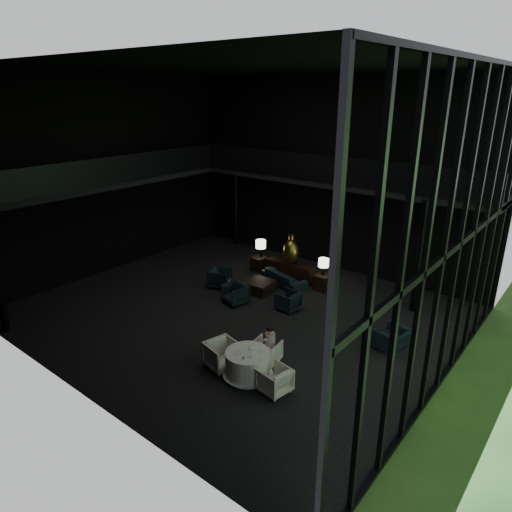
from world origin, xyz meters
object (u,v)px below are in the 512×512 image
Objects in this scene: dining_chair_east at (274,379)px; console at (290,271)px; table_lamp_left at (261,245)px; lounge_armchair_west at (220,277)px; sofa at (284,276)px; bronze_urn at (291,251)px; table_lamp_right at (324,263)px; window_armchair at (392,337)px; child at (270,337)px; side_table_right at (322,282)px; lounge_armchair_east at (288,301)px; dining_chair_west at (222,352)px; dining_table at (248,366)px; side_table_left at (258,264)px; lounge_armchair_south at (235,293)px; coffee_table at (260,286)px; dining_chair_north at (266,351)px.

console is at bearing -138.95° from dining_chair_east.
table_lamp_left reaches higher than lounge_armchair_west.
sofa is 2.32× the size of lounge_armchair_west.
bronze_urn reaches higher than sofa.
dining_chair_east is (2.36, -6.34, -0.72)m from table_lamp_right.
child is at bearing -30.21° from window_armchair.
lounge_armchair_east is (-0.05, -2.27, 0.05)m from side_table_right.
table_lamp_left is 0.85× the size of lounge_armchair_west.
sofa is 6.10m from dining_chair_west.
child reaches higher than dining_table.
side_table_left is 3.30m from table_lamp_right.
dining_chair_east is 0.79× the size of dining_chair_west.
lounge_armchair_south reaches higher than dining_chair_east.
table_lamp_left is 3.31m from side_table_right.
dining_chair_east reaches higher than coffee_table.
dining_chair_west reaches higher than sofa.
coffee_table is (1.42, -1.87, -0.91)m from table_lamp_left.
dining_chair_west reaches higher than console.
table_lamp_left is 0.52× the size of dining_table.
dining_chair_north is (4.67, -3.08, -0.07)m from lounge_armchair_west.
console is 0.86m from bronze_urn.
table_lamp_right is 4.08m from lounge_armchair_west.
table_lamp_right reaches higher than dining_chair_north.
dining_chair_west is (3.75, -6.36, 0.17)m from side_table_left.
window_armchair is at bearing -24.82° from console.
lounge_armchair_east is at bearing -17.93° from coffee_table.
child is (1.39, -5.25, -0.33)m from table_lamp_right.
dining_chair_west reaches higher than side_table_right.
lounge_armchair_south is 5.77m from window_armchair.
window_armchair is at bearing 176.37° from sofa.
console is at bearing -145.01° from lounge_armchair_east.
dining_table is 0.87m from dining_chair_west.
coffee_table is 1.58× the size of child.
table_lamp_left is 7.55m from dining_chair_west.
child is (-2.48, -2.83, 0.37)m from window_armchair.
window_armchair reaches higher than coffee_table.
dining_chair_north is at bearing -50.54° from table_lamp_left.
dining_chair_west is at bearing -63.32° from coffee_table.
sofa is at bearing -22.78° from table_lamp_left.
bronze_urn is 1.92× the size of child.
side_table_right is 1.54m from sofa.
side_table_left is 7.08m from dining_chair_north.
table_lamp_right is 0.68× the size of coffee_table.
child is at bearing 136.56° from sofa.
table_lamp_right is at bearing -75.18° from child.
table_lamp_right is 0.72× the size of dining_chair_west.
side_table_left is at bearing -3.05° from sofa.
coffee_table is (-5.65, 0.71, -0.17)m from window_armchair.
table_lamp_right is 1.07× the size of child.
sofa is 2.55m from lounge_armchair_west.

